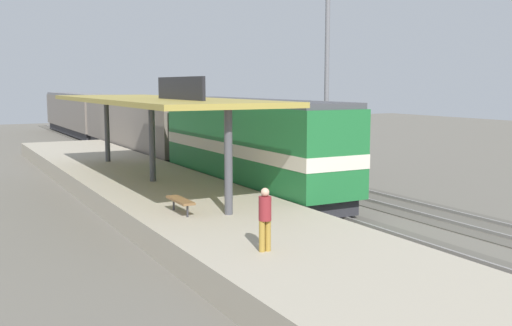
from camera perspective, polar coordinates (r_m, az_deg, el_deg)
The scene contains 12 objects.
ground_plane at distance 30.56m, azimuth 2.02°, elevation -2.46°, with size 120.00×120.00×0.00m, color #666056.
track_near at distance 29.61m, azimuth -1.32°, elevation -2.72°, with size 3.20×110.00×0.16m.
track_far at distance 31.93m, azimuth 6.05°, elevation -2.01°, with size 3.20×110.00×0.16m.
platform at distance 27.79m, azimuth -9.81°, elevation -2.63°, with size 6.00×44.00×0.90m, color #A89E89.
station_canopy at distance 27.28m, azimuth -9.94°, elevation 5.81°, with size 5.20×18.00×4.70m.
platform_bench at distance 20.60m, azimuth -7.26°, elevation -3.60°, with size 0.44×1.70×0.50m.
locomotive at distance 28.58m, azimuth -0.61°, elevation 1.73°, with size 2.93×14.43×4.44m.
passenger_carriage_front at distance 45.25m, azimuth -11.31°, elevation 3.60°, with size 2.90×20.00×4.24m.
passenger_carriage_rear at distance 65.39m, azimuth -16.70°, elevation 4.59°, with size 2.90×20.00×4.24m.
freight_car at distance 37.97m, azimuth -0.22°, elevation 2.50°, with size 2.80×12.00×3.54m.
light_mast at distance 36.74m, azimuth 6.85°, elevation 12.31°, with size 1.10×1.10×11.70m.
person_waiting at distance 15.75m, azimuth 0.86°, elevation -5.10°, with size 0.34×0.34×1.71m.
Camera 1 is at (-13.23, -25.96, 5.29)m, focal length 41.78 mm.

